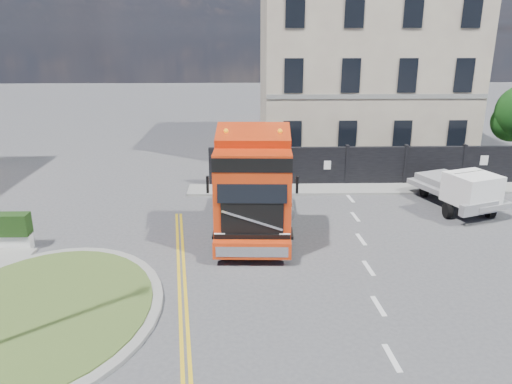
{
  "coord_description": "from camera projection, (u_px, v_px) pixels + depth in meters",
  "views": [
    {
      "loc": [
        -1.2,
        -15.44,
        7.67
      ],
      "look_at": [
        -0.77,
        2.44,
        1.8
      ],
      "focal_mm": 35.0,
      "sensor_mm": 36.0,
      "label": 1
    }
  ],
  "objects": [
    {
      "name": "hoarding_fence",
      "position": [
        396.0,
        166.0,
        25.47
      ],
      "size": [
        18.8,
        0.25,
        2.0
      ],
      "color": "black",
      "rests_on": "ground"
    },
    {
      "name": "pavement_far",
      "position": [
        389.0,
        189.0,
        24.9
      ],
      "size": [
        20.0,
        1.6,
        0.12
      ],
      "primitive_type": "cube",
      "color": "gray",
      "rests_on": "ground"
    },
    {
      "name": "ground",
      "position": [
        280.0,
        264.0,
        17.09
      ],
      "size": [
        120.0,
        120.0,
        0.0
      ],
      "primitive_type": "plane",
      "color": "#424244",
      "rests_on": "ground"
    },
    {
      "name": "traffic_island",
      "position": [
        40.0,
        312.0,
        14.05
      ],
      "size": [
        6.8,
        6.8,
        0.17
      ],
      "color": "gray",
      "rests_on": "ground"
    },
    {
      "name": "georgian_building",
      "position": [
        359.0,
        61.0,
        31.1
      ],
      "size": [
        12.3,
        10.3,
        12.8
      ],
      "color": "beige",
      "rests_on": "ground"
    },
    {
      "name": "flatbed_pickup",
      "position": [
        466.0,
        191.0,
        21.48
      ],
      "size": [
        3.33,
        5.05,
        1.92
      ],
      "rotation": [
        0.0,
        0.0,
        0.36
      ],
      "color": "gray",
      "rests_on": "ground"
    },
    {
      "name": "truck",
      "position": [
        253.0,
        191.0,
        18.64
      ],
      "size": [
        2.89,
        7.15,
        4.23
      ],
      "rotation": [
        0.0,
        0.0,
        -0.04
      ],
      "color": "black",
      "rests_on": "ground"
    }
  ]
}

